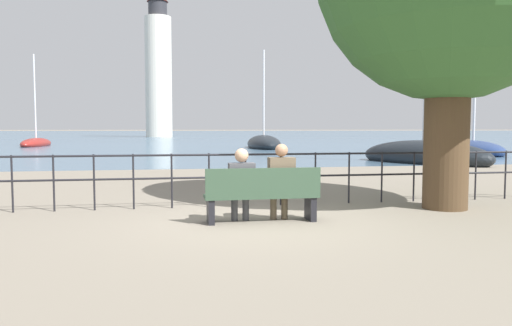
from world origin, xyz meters
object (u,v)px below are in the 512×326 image
Objects in this scene: sailboat_0 at (264,144)px; seated_person_right at (281,179)px; park_bench at (262,196)px; sailboat_3 at (423,155)px; sailboat_1 at (36,143)px; sailboat_2 at (473,150)px; harbor_lighthouse at (158,69)px; seated_person_left at (241,181)px.

seated_person_right is at bearing -97.85° from sailboat_0.
park_bench is 15.78m from sailboat_3.
sailboat_3 is at bearing 52.94° from seated_person_right.
sailboat_1 is 0.95× the size of sailboat_2.
seated_person_right is 39.71m from sailboat_1.
park_bench is 30.72m from sailboat_0.
park_bench is at bearing -98.43° from sailboat_0.
harbor_lighthouse is at bearing 76.05° from sailboat_3.
sailboat_2 is at bearing -29.59° from sailboat_1.
harbor_lighthouse is (9.83, 44.15, 11.58)m from sailboat_1.
sailboat_0 is 0.98× the size of sailboat_1.
sailboat_3 is (10.01, 12.38, -0.32)m from seated_person_left.
sailboat_3 is at bearing -79.87° from harbor_lighthouse.
seated_person_right is (0.66, -0.00, 0.03)m from seated_person_left.
sailboat_0 reaches higher than park_bench.
park_bench is at bearing -151.94° from sailboat_3.
sailboat_3 is (-6.93, -6.74, 0.09)m from sailboat_2.
harbor_lighthouse reaches higher than park_bench.
sailboat_3 is 0.51× the size of harbor_lighthouse.
sailboat_0 is 18.07m from sailboat_3.
sailboat_0 is (5.61, 30.06, -0.39)m from seated_person_right.
sailboat_3 is at bearing -121.92° from sailboat_2.
sailboat_3 is (3.74, -17.68, 0.04)m from sailboat_0.
sailboat_1 is 0.32× the size of harbor_lighthouse.
park_bench is 1.55× the size of seated_person_left.
sailboat_1 reaches higher than sailboat_0.
sailboat_2 is at bearing 49.58° from seated_person_right.
seated_person_right is 0.15× the size of sailboat_2.
sailboat_1 reaches higher than seated_person_right.
sailboat_2 is at bearing -72.84° from harbor_lighthouse.
seated_person_left is at bearing -153.05° from sailboat_3.
sailboat_2 is 0.34× the size of harbor_lighthouse.
harbor_lighthouse is (-8.65, 51.65, 11.53)m from sailboat_0.
seated_person_left is 25.56m from sailboat_2.
harbor_lighthouse is (-3.04, 81.71, 11.13)m from seated_person_right.
seated_person_right is at bearing -151.14° from sailboat_3.
harbor_lighthouse is at bearing 91.67° from seated_person_left.
sailboat_3 reaches higher than seated_person_right.
harbor_lighthouse is (-2.38, 81.71, 11.16)m from seated_person_left.
park_bench is 39.67m from sailboat_1.
sailboat_1 is at bearing 108.91° from seated_person_right.
sailboat_2 reaches higher than park_bench.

